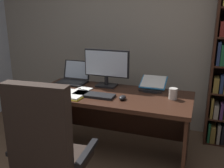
{
  "coord_description": "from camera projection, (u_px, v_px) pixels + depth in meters",
  "views": [
    {
      "loc": [
        0.63,
        -1.18,
        1.57
      ],
      "look_at": [
        -0.19,
        1.14,
        0.84
      ],
      "focal_mm": 41.44,
      "sensor_mm": 36.0,
      "label": 1
    }
  ],
  "objects": [
    {
      "name": "office_chair",
      "position": [
        49.0,
        159.0,
        1.98
      ],
      "size": [
        0.64,
        0.6,
        1.09
      ],
      "rotation": [
        0.0,
        0.0,
        0.07
      ],
      "color": "black",
      "rests_on": "ground"
    },
    {
      "name": "notepad",
      "position": [
        82.0,
        90.0,
        2.75
      ],
      "size": [
        0.18,
        0.23,
        0.01
      ],
      "primitive_type": "cube",
      "rotation": [
        0.0,
        0.0,
        -0.17
      ],
      "color": "white",
      "rests_on": "desk"
    },
    {
      "name": "coffee_mug",
      "position": [
        173.0,
        94.0,
        2.49
      ],
      "size": [
        0.08,
        0.08,
        0.11
      ],
      "primitive_type": "cylinder",
      "color": "silver",
      "rests_on": "desk"
    },
    {
      "name": "keyboard",
      "position": [
        94.0,
        95.0,
        2.58
      ],
      "size": [
        0.42,
        0.15,
        0.02
      ],
      "primitive_type": "cube",
      "color": "black",
      "rests_on": "desk"
    },
    {
      "name": "monitor",
      "position": [
        106.0,
        68.0,
        2.84
      ],
      "size": [
        0.51,
        0.16,
        0.41
      ],
      "color": "black",
      "rests_on": "desk"
    },
    {
      "name": "pen",
      "position": [
        83.0,
        89.0,
        2.74
      ],
      "size": [
        0.14,
        0.05,
        0.01
      ],
      "primitive_type": "cylinder",
      "rotation": [
        0.0,
        1.57,
        -0.29
      ],
      "color": "black",
      "rests_on": "notepad"
    },
    {
      "name": "computer_mouse",
      "position": [
        123.0,
        98.0,
        2.48
      ],
      "size": [
        0.06,
        0.1,
        0.04
      ],
      "primitive_type": "ellipsoid",
      "color": "black",
      "rests_on": "desk"
    },
    {
      "name": "reading_stand_with_book",
      "position": [
        153.0,
        83.0,
        2.78
      ],
      "size": [
        0.27,
        0.29,
        0.12
      ],
      "color": "black",
      "rests_on": "desk"
    },
    {
      "name": "wall_back",
      "position": [
        154.0,
        24.0,
        3.3
      ],
      "size": [
        5.15,
        0.12,
        2.75
      ],
      "primitive_type": "cube",
      "color": "#A89E8E",
      "rests_on": "ground"
    },
    {
      "name": "laptop",
      "position": [
        73.0,
        78.0,
        3.03
      ],
      "size": [
        0.33,
        0.31,
        0.24
      ],
      "color": "black",
      "rests_on": "desk"
    },
    {
      "name": "open_binder",
      "position": [
        62.0,
        93.0,
        2.64
      ],
      "size": [
        0.52,
        0.31,
        0.02
      ],
      "rotation": [
        0.0,
        0.0,
        -0.07
      ],
      "color": "yellow",
      "rests_on": "desk"
    },
    {
      "name": "desk",
      "position": [
        114.0,
        109.0,
        2.77
      ],
      "size": [
        1.62,
        0.72,
        0.72
      ],
      "color": "#381E14",
      "rests_on": "ground"
    }
  ]
}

